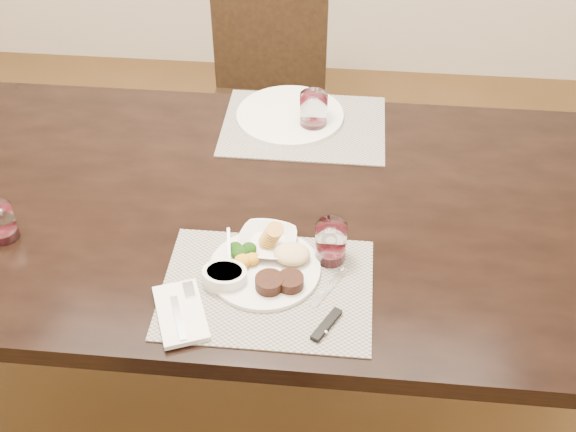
# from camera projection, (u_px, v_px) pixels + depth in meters

# --- Properties ---
(ground_plane) EXTENTS (4.50, 4.50, 0.00)m
(ground_plane) POSITION_uv_depth(u_px,v_px,m) (236.00, 380.00, 2.30)
(ground_plane) COLOR #432D15
(ground_plane) RESTS_ON ground
(dining_table) EXTENTS (2.00, 1.00, 0.75)m
(dining_table) POSITION_uv_depth(u_px,v_px,m) (223.00, 225.00, 1.86)
(dining_table) COLOR black
(dining_table) RESTS_ON ground
(chair_far) EXTENTS (0.42, 0.42, 0.90)m
(chair_far) POSITION_uv_depth(u_px,v_px,m) (267.00, 90.00, 2.67)
(chair_far) COLOR black
(chair_far) RESTS_ON ground
(placemat_near) EXTENTS (0.46, 0.34, 0.00)m
(placemat_near) POSITION_uv_depth(u_px,v_px,m) (267.00, 288.00, 1.58)
(placemat_near) COLOR gray
(placemat_near) RESTS_ON dining_table
(placemat_far) EXTENTS (0.46, 0.34, 0.00)m
(placemat_far) POSITION_uv_depth(u_px,v_px,m) (304.00, 126.00, 2.05)
(placemat_far) COLOR gray
(placemat_far) RESTS_ON dining_table
(dinner_plate) EXTENTS (0.25, 0.25, 0.04)m
(dinner_plate) POSITION_uv_depth(u_px,v_px,m) (270.00, 268.00, 1.61)
(dinner_plate) COLOR silver
(dinner_plate) RESTS_ON placemat_near
(napkin_fork) EXTENTS (0.15, 0.19, 0.02)m
(napkin_fork) POSITION_uv_depth(u_px,v_px,m) (181.00, 313.00, 1.52)
(napkin_fork) COLOR white
(napkin_fork) RESTS_ON placemat_near
(steak_knife) EXTENTS (0.08, 0.22, 0.01)m
(steak_knife) POSITION_uv_depth(u_px,v_px,m) (327.00, 315.00, 1.51)
(steak_knife) COLOR white
(steak_knife) RESTS_ON placemat_near
(cracker_bowl) EXTENTS (0.15, 0.15, 0.06)m
(cracker_bowl) POSITION_uv_depth(u_px,v_px,m) (267.00, 242.00, 1.66)
(cracker_bowl) COLOR silver
(cracker_bowl) RESTS_ON placemat_near
(sauce_ramekin) EXTENTS (0.10, 0.15, 0.08)m
(sauce_ramekin) POSITION_uv_depth(u_px,v_px,m) (225.00, 276.00, 1.58)
(sauce_ramekin) COLOR silver
(sauce_ramekin) RESTS_ON placemat_near
(wine_glass_near) EXTENTS (0.07, 0.07, 0.10)m
(wine_glass_near) POSITION_uv_depth(u_px,v_px,m) (331.00, 244.00, 1.62)
(wine_glass_near) COLOR silver
(wine_glass_near) RESTS_ON placemat_near
(far_plate) EXTENTS (0.31, 0.31, 0.01)m
(far_plate) POSITION_uv_depth(u_px,v_px,m) (290.00, 115.00, 2.08)
(far_plate) COLOR silver
(far_plate) RESTS_ON placemat_far
(wine_glass_far) EXTENTS (0.08, 0.08, 0.11)m
(wine_glass_far) POSITION_uv_depth(u_px,v_px,m) (313.00, 113.00, 2.01)
(wine_glass_far) COLOR silver
(wine_glass_far) RESTS_ON placemat_far
(wine_glass_side) EXTENTS (0.07, 0.07, 0.09)m
(wine_glass_side) POSITION_uv_depth(u_px,v_px,m) (1.00, 224.00, 1.68)
(wine_glass_side) COLOR silver
(wine_glass_side) RESTS_ON dining_table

